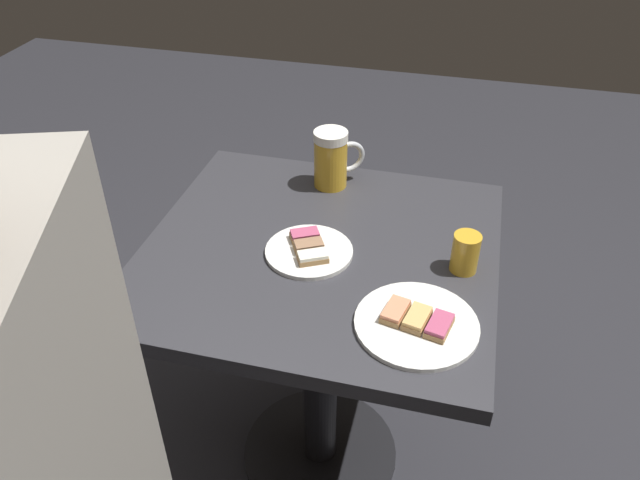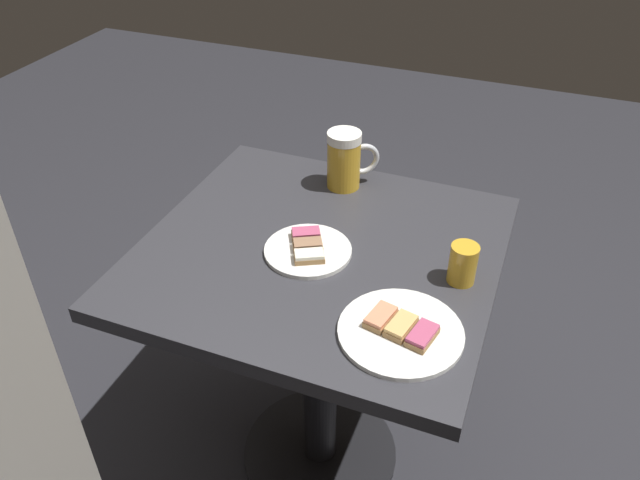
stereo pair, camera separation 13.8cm
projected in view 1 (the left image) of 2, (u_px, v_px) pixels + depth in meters
name	position (u px, v px, depth m)	size (l,w,h in m)	color
ground_plane	(320.00, 452.00, 1.83)	(6.00, 6.00, 0.00)	#28282D
cafe_table	(320.00, 302.00, 1.48)	(0.73, 0.77, 0.75)	black
plate_near	(309.00, 250.00, 1.37)	(0.19, 0.19, 0.03)	white
plate_far	(417.00, 323.00, 1.18)	(0.24, 0.24, 0.03)	white
beer_mug	(332.00, 159.00, 1.56)	(0.10, 0.13, 0.15)	gold
beer_glass_small	(465.00, 253.00, 1.30)	(0.06, 0.06, 0.09)	gold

